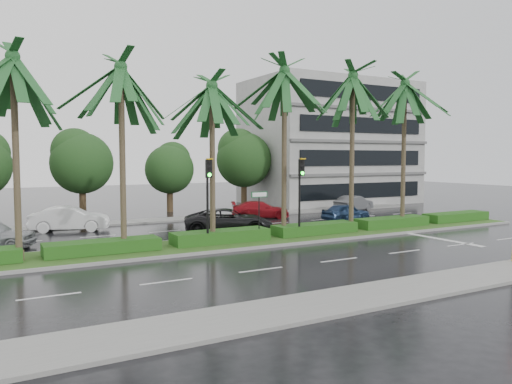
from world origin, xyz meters
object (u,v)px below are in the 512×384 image
car_white (70,219)px  car_grey (354,203)px  car_blue (346,212)px  street_sign (259,203)px  car_darkgrey (229,221)px  signal_median_left (208,189)px  car_red (260,210)px

car_white → car_grey: 22.81m
car_white → car_grey: (22.81, 0.37, -0.10)m
car_grey → car_blue: bearing=118.4°
street_sign → car_grey: 17.74m
car_darkgrey → signal_median_left: bearing=167.8°
street_sign → car_blue: street_sign is taller
car_darkgrey → car_blue: (9.81, 0.99, -0.11)m
street_sign → car_grey: size_ratio=0.64×
car_darkgrey → car_blue: bearing=-59.7°
car_red → car_blue: 6.37m
signal_median_left → car_grey: 20.47m
signal_median_left → car_grey: size_ratio=1.08×
car_darkgrey → car_red: car_darkgrey is taller
car_red → car_darkgrey: bearing=160.3°
car_blue → signal_median_left: bearing=108.8°
signal_median_left → car_red: bearing=49.0°
car_red → car_grey: size_ratio=1.07×
signal_median_left → car_white: size_ratio=0.94×
car_red → car_white: bearing=115.0°
car_blue → car_darkgrey: bearing=92.5°
car_red → car_grey: bearing=-64.3°
signal_median_left → street_sign: bearing=3.5°
street_sign → car_darkgrey: (0.19, 4.10, -1.39)m
signal_median_left → car_darkgrey: 5.80m
car_red → car_blue: same height
car_white → car_darkgrey: 9.87m
signal_median_left → car_darkgrey: (3.19, 4.28, -2.26)m
signal_median_left → street_sign: (3.00, 0.18, -0.87)m
car_darkgrey → car_red: 7.64m
street_sign → car_white: size_ratio=0.56×
car_darkgrey → car_grey: bearing=-44.0°
car_white → car_red: 13.60m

